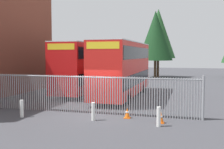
{
  "coord_description": "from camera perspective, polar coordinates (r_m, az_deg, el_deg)",
  "views": [
    {
      "loc": [
        5.4,
        -15.08,
        3.43
      ],
      "look_at": [
        0.0,
        4.0,
        2.0
      ],
      "focal_mm": 44.57,
      "sensor_mm": 36.0,
      "label": 1
    }
  ],
  "objects": [
    {
      "name": "double_decker_bus_behind_fence_left",
      "position": [
        25.36,
        -5.01,
        1.84
      ],
      "size": [
        2.54,
        10.81,
        4.42
      ],
      "color": "red",
      "rests_on": "ground"
    },
    {
      "name": "bollard_center_front",
      "position": [
        14.59,
        -3.85,
        -7.57
      ],
      "size": [
        0.2,
        0.2,
        0.95
      ],
      "primitive_type": "cylinder",
      "color": "silver",
      "rests_on": "ground"
    },
    {
      "name": "traffic_cone_mid_forecourt",
      "position": [
        15.13,
        3.15,
        -7.86
      ],
      "size": [
        0.34,
        0.34,
        0.59
      ],
      "color": "orange",
      "rests_on": "ground"
    },
    {
      "name": "ground_plane",
      "position": [
        23.95,
        2.61,
        -4.11
      ],
      "size": [
        100.0,
        100.0,
        0.0
      ],
      "primitive_type": "plane",
      "color": "#3D3D42"
    },
    {
      "name": "traffic_cone_by_gate",
      "position": [
        14.26,
        9.99,
        -8.67
      ],
      "size": [
        0.34,
        0.34,
        0.59
      ],
      "color": "orange",
      "rests_on": "ground"
    },
    {
      "name": "palisade_fence",
      "position": [
        16.56,
        -7.34,
        -3.72
      ],
      "size": [
        14.41,
        0.14,
        2.35
      ],
      "color": "gray",
      "rests_on": "ground"
    },
    {
      "name": "bollard_near_right",
      "position": [
        13.57,
        9.55,
        -8.52
      ],
      "size": [
        0.2,
        0.2,
        0.95
      ],
      "primitive_type": "cylinder",
      "color": "silver",
      "rests_on": "ground"
    },
    {
      "name": "tree_short_side",
      "position": [
        42.72,
        9.47,
        8.27
      ],
      "size": [
        5.15,
        5.15,
        10.25
      ],
      "color": "#4C3823",
      "rests_on": "ground"
    },
    {
      "name": "bollard_near_left",
      "position": [
        16.09,
        -18.03,
        -6.67
      ],
      "size": [
        0.2,
        0.2,
        0.95
      ],
      "primitive_type": "cylinder",
      "color": "silver",
      "rests_on": "ground"
    },
    {
      "name": "double_decker_bus_near_gate",
      "position": [
        22.43,
        2.28,
        1.55
      ],
      "size": [
        2.54,
        10.81,
        4.42
      ],
      "color": "red",
      "rests_on": "ground"
    },
    {
      "name": "tree_mid_row",
      "position": [
        41.11,
        8.9,
        7.87
      ],
      "size": [
        5.0,
        5.0,
        9.73
      ],
      "color": "#4C3823",
      "rests_on": "ground"
    }
  ]
}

